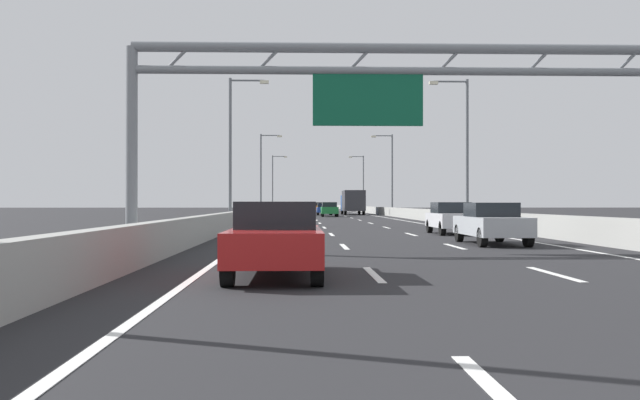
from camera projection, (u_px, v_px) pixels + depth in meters
The scene contains 54 objects.
ground_plane at pixel (322, 213), 101.53m from camera, with size 260.00×260.00×0.00m, color #262628.
lane_dash_left_1 at pixel (374, 275), 14.01m from camera, with size 0.16×3.00×0.01m, color white.
lane_dash_left_2 at pixel (344, 247), 23.01m from camera, with size 0.16×3.00×0.01m, color white.
lane_dash_left_3 at pixel (332, 234), 32.00m from camera, with size 0.16×3.00×0.01m, color white.
lane_dash_left_4 at pixel (324, 228), 41.00m from camera, with size 0.16×3.00×0.01m, color white.
lane_dash_left_5 at pixel (320, 223), 50.00m from camera, with size 0.16×3.00×0.01m, color white.
lane_dash_left_6 at pixel (316, 220), 58.99m from camera, with size 0.16×3.00×0.01m, color white.
lane_dash_left_7 at pixel (314, 218), 67.99m from camera, with size 0.16×3.00×0.01m, color white.
lane_dash_left_8 at pixel (312, 216), 76.98m from camera, with size 0.16×3.00×0.01m, color white.
lane_dash_left_9 at pixel (311, 215), 85.98m from camera, with size 0.16×3.00×0.01m, color white.
lane_dash_left_10 at pixel (310, 214), 94.98m from camera, with size 0.16×3.00×0.01m, color white.
lane_dash_left_11 at pixel (309, 213), 103.97m from camera, with size 0.16×3.00×0.01m, color white.
lane_dash_left_12 at pixel (308, 212), 112.97m from camera, with size 0.16×3.00×0.01m, color white.
lane_dash_left_13 at pixel (307, 211), 121.96m from camera, with size 0.16×3.00×0.01m, color white.
lane_dash_left_14 at pixel (307, 211), 130.96m from camera, with size 0.16×3.00×0.01m, color white.
lane_dash_left_15 at pixel (306, 210), 139.95m from camera, with size 0.16×3.00×0.01m, color white.
lane_dash_left_16 at pixel (306, 210), 148.95m from camera, with size 0.16×3.00×0.01m, color white.
lane_dash_left_17 at pixel (305, 210), 157.95m from camera, with size 0.16×3.00×0.01m, color white.
lane_dash_right_1 at pixel (554, 274), 14.12m from camera, with size 0.16×3.00×0.01m, color white.
lane_dash_right_2 at pixel (455, 246), 23.12m from camera, with size 0.16×3.00×0.01m, color white.
lane_dash_right_3 at pixel (411, 234), 32.11m from camera, with size 0.16×3.00×0.01m, color white.
lane_dash_right_4 at pixel (386, 228), 41.11m from camera, with size 0.16×3.00×0.01m, color white.
lane_dash_right_5 at pixel (371, 223), 50.10m from camera, with size 0.16×3.00×0.01m, color white.
lane_dash_right_6 at pixel (360, 220), 59.10m from camera, with size 0.16×3.00×0.01m, color white.
lane_dash_right_7 at pixel (352, 218), 68.10m from camera, with size 0.16×3.00×0.01m, color white.
lane_dash_right_8 at pixel (346, 216), 77.09m from camera, with size 0.16×3.00×0.01m, color white.
lane_dash_right_9 at pixel (341, 215), 86.09m from camera, with size 0.16×3.00×0.01m, color white.
lane_dash_right_10 at pixel (337, 214), 95.08m from camera, with size 0.16×3.00×0.01m, color white.
lane_dash_right_11 at pixel (333, 213), 104.08m from camera, with size 0.16×3.00×0.01m, color white.
lane_dash_right_12 at pixel (331, 212), 113.08m from camera, with size 0.16×3.00×0.01m, color white.
lane_dash_right_13 at pixel (328, 211), 122.07m from camera, with size 0.16×3.00×0.01m, color white.
lane_dash_right_14 at pixel (326, 211), 131.07m from camera, with size 0.16×3.00×0.01m, color white.
lane_dash_right_15 at pixel (324, 210), 140.06m from camera, with size 0.16×3.00×0.01m, color white.
lane_dash_right_16 at pixel (323, 210), 149.06m from camera, with size 0.16×3.00×0.01m, color white.
lane_dash_right_17 at pixel (322, 210), 158.05m from camera, with size 0.16×3.00×0.01m, color white.
edge_line_left at pixel (283, 214), 89.37m from camera, with size 0.16×176.00×0.01m, color white.
edge_line_right at pixel (366, 214), 89.69m from camera, with size 0.16×176.00×0.01m, color white.
barrier_left at pixel (276, 209), 111.32m from camera, with size 0.45×220.00×0.95m.
barrier_right at pixel (363, 209), 111.73m from camera, with size 0.45×220.00×0.95m.
sign_gantry at pixel (400, 91), 21.94m from camera, with size 17.11×0.36×6.36m.
streetlamp_left_mid at pixel (234, 142), 45.87m from camera, with size 2.58×0.28×9.50m.
streetlamp_right_mid at pixel (464, 142), 46.32m from camera, with size 2.58×0.28×9.50m.
streetlamp_left_far at pixel (263, 169), 83.04m from camera, with size 2.58×0.28×9.50m.
streetlamp_right_far at pixel (390, 169), 83.49m from camera, with size 2.58×0.28×9.50m.
streetlamp_left_distant at pixel (274, 180), 120.21m from camera, with size 2.58×0.28×9.50m.
streetlamp_right_distant at pixel (362, 180), 120.66m from camera, with size 2.58×0.28×9.50m.
silver_car at pixel (491, 223), 24.46m from camera, with size 1.71×4.39×1.43m.
green_car at pixel (329, 209), 75.00m from camera, with size 1.72×4.37×1.53m.
orange_car at pixel (319, 207), 116.98m from camera, with size 1.73×4.43×1.57m.
blue_car at pixel (324, 209), 84.96m from camera, with size 1.78×4.30×1.43m.
black_car at pixel (294, 209), 82.61m from camera, with size 1.76×4.31×1.48m.
red_car at pixel (276, 238), 13.78m from camera, with size 1.73×4.44×1.44m.
white_car at pixel (452, 218), 32.58m from camera, with size 1.74×4.14×1.46m.
box_truck at pixel (353, 201), 87.97m from camera, with size 2.49×8.58×2.97m.
Camera 1 is at (-3.28, -1.48, 1.41)m, focal length 39.96 mm.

